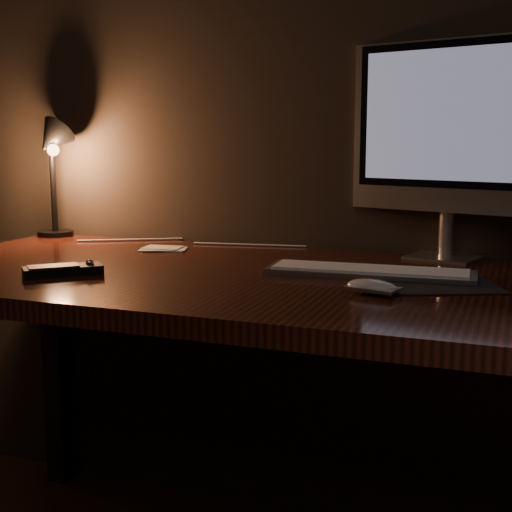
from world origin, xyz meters
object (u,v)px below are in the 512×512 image
(desk, at_px, (263,325))
(desk_lamp, at_px, (52,156))
(mouse, at_px, (372,289))
(media_remote, at_px, (63,270))
(monitor, at_px, (450,131))
(keyboard, at_px, (370,272))

(desk, bearing_deg, desk_lamp, 161.94)
(mouse, distance_m, media_remote, 0.64)
(desk, distance_m, monitor, 0.61)
(keyboard, xyz_separation_m, desk_lamp, (-0.95, 0.24, 0.22))
(monitor, xyz_separation_m, media_remote, (-0.72, -0.49, -0.29))
(mouse, bearing_deg, keyboard, 116.48)
(keyboard, relative_size, mouse, 4.36)
(keyboard, bearing_deg, media_remote, -163.03)
(media_remote, height_order, desk_lamp, desk_lamp)
(desk, xyz_separation_m, media_remote, (-0.36, -0.23, 0.14))
(mouse, xyz_separation_m, desk_lamp, (-0.99, 0.41, 0.22))
(keyboard, distance_m, mouse, 0.18)
(desk, xyz_separation_m, mouse, (0.28, -0.18, 0.14))
(keyboard, xyz_separation_m, media_remote, (-0.60, -0.22, 0.00))
(desk, relative_size, desk_lamp, 4.70)
(keyboard, distance_m, desk_lamp, 1.01)
(media_remote, xyz_separation_m, desk_lamp, (-0.36, 0.46, 0.22))
(media_remote, relative_size, desk_lamp, 0.46)
(monitor, height_order, media_remote, monitor)
(desk, bearing_deg, media_remote, -147.73)
(desk, xyz_separation_m, monitor, (0.36, 0.26, 0.43))
(keyboard, bearing_deg, desk, 175.49)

